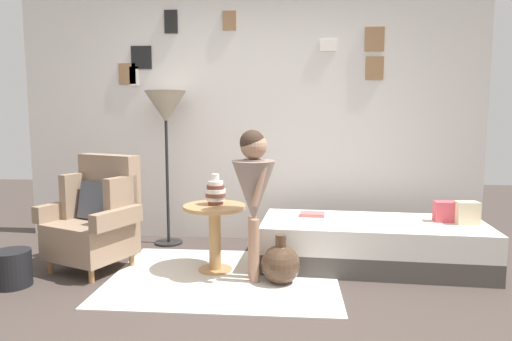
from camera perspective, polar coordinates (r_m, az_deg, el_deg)
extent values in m
plane|color=#423833|center=(3.13, -4.33, -17.77)|extent=(12.00, 12.00, 0.00)
cube|color=silver|center=(4.78, -0.84, 6.83)|extent=(4.80, 0.10, 2.60)
cube|color=olive|center=(5.03, -15.90, 11.66)|extent=(0.18, 0.02, 0.22)
cube|color=beige|center=(5.03, -15.92, 11.66)|extent=(0.14, 0.01, 0.17)
cube|color=olive|center=(4.84, 14.74, 15.74)|extent=(0.19, 0.02, 0.24)
cube|color=slate|center=(4.83, 14.74, 15.75)|extent=(0.15, 0.01, 0.18)
cube|color=black|center=(5.00, -14.25, 13.66)|extent=(0.21, 0.02, 0.23)
cube|color=#ABABA4|center=(5.00, -14.27, 13.66)|extent=(0.17, 0.01, 0.18)
cube|color=olive|center=(4.80, 14.73, 12.40)|extent=(0.18, 0.02, 0.23)
cube|color=slate|center=(4.80, 14.74, 12.40)|extent=(0.14, 0.01, 0.18)
cube|color=white|center=(4.77, 9.10, 15.33)|extent=(0.16, 0.02, 0.12)
cube|color=gray|center=(4.77, 9.11, 15.34)|extent=(0.13, 0.01, 0.09)
cube|color=white|center=(5.01, -15.10, 11.43)|extent=(0.10, 0.02, 0.20)
cube|color=silver|center=(5.00, -15.12, 11.43)|extent=(0.08, 0.01, 0.15)
cube|color=olive|center=(4.85, -3.37, 18.37)|extent=(0.14, 0.02, 0.19)
cube|color=slate|center=(4.84, -3.38, 18.38)|extent=(0.11, 0.01, 0.15)
cube|color=black|center=(4.97, -10.67, 17.98)|extent=(0.14, 0.02, 0.23)
cube|color=gray|center=(4.96, -10.68, 17.98)|extent=(0.11, 0.01, 0.18)
cube|color=silver|center=(3.78, -4.03, -13.25)|extent=(1.82, 1.41, 0.01)
cylinder|color=#9E7042|center=(4.22, -24.51, -10.92)|extent=(0.04, 0.04, 0.12)
cylinder|color=#9E7042|center=(3.87, -20.05, -12.35)|extent=(0.04, 0.04, 0.12)
cylinder|color=#9E7042|center=(4.49, -19.93, -9.64)|extent=(0.04, 0.04, 0.12)
cylinder|color=#9E7042|center=(4.16, -15.40, -10.79)|extent=(0.04, 0.04, 0.12)
cube|color=#8C725B|center=(4.12, -20.11, -8.11)|extent=(0.77, 0.75, 0.30)
cube|color=#8C725B|center=(4.19, -18.02, -1.84)|extent=(0.61, 0.37, 0.55)
cube|color=#8C725B|center=(4.30, -21.66, -2.87)|extent=(0.20, 0.31, 0.39)
cube|color=#8C725B|center=(3.93, -16.70, -3.58)|extent=(0.20, 0.31, 0.39)
cube|color=#8C725B|center=(4.31, -23.39, -4.61)|extent=(0.28, 0.50, 0.14)
cube|color=#8C725B|center=(3.82, -17.13, -5.76)|extent=(0.28, 0.50, 0.14)
cube|color=#474C56|center=(4.12, -19.28, -3.66)|extent=(0.40, 0.29, 0.33)
cube|color=#4C4742|center=(4.14, 14.41, -10.40)|extent=(1.95, 0.92, 0.18)
cube|color=white|center=(4.09, 14.49, -7.72)|extent=(1.95, 0.92, 0.22)
cube|color=beige|center=(4.21, 25.08, -4.87)|extent=(0.19, 0.13, 0.19)
cube|color=#D64C56|center=(4.24, 22.82, -4.80)|extent=(0.19, 0.13, 0.17)
cylinder|color=tan|center=(3.94, -5.17, -12.36)|extent=(0.29, 0.29, 0.02)
cylinder|color=tan|center=(3.86, -5.21, -8.59)|extent=(0.10, 0.10, 0.52)
cylinder|color=tan|center=(3.79, -5.25, -4.60)|extent=(0.52, 0.52, 0.03)
cylinder|color=brown|center=(3.81, -5.11, -4.06)|extent=(0.13, 0.13, 0.03)
cylinder|color=white|center=(3.81, -5.12, -3.56)|extent=(0.15, 0.15, 0.03)
cylinder|color=brown|center=(3.80, -5.12, -3.07)|extent=(0.17, 0.17, 0.03)
cylinder|color=white|center=(3.79, -5.13, -2.57)|extent=(0.17, 0.17, 0.03)
cylinder|color=brown|center=(3.79, -5.13, -2.08)|extent=(0.15, 0.15, 0.03)
cylinder|color=white|center=(3.78, -5.14, -1.58)|extent=(0.13, 0.13, 0.03)
cylinder|color=white|center=(3.78, -5.15, -0.88)|extent=(0.06, 0.06, 0.06)
cylinder|color=black|center=(4.80, -10.94, -8.90)|extent=(0.28, 0.28, 0.02)
cylinder|color=black|center=(4.65, -11.15, -0.12)|extent=(0.03, 0.03, 1.46)
cone|color=#9E937F|center=(4.62, -11.34, 7.88)|extent=(0.41, 0.41, 0.32)
cylinder|color=#A37A60|center=(3.58, -0.13, -10.18)|extent=(0.07, 0.07, 0.51)
cylinder|color=#A37A60|center=(3.67, -0.46, -9.73)|extent=(0.07, 0.07, 0.51)
cone|color=gray|center=(3.52, -0.30, -2.70)|extent=(0.34, 0.34, 0.49)
cylinder|color=gray|center=(3.49, -0.30, -0.08)|extent=(0.17, 0.17, 0.19)
cylinder|color=#A37A60|center=(3.40, 0.45, -1.87)|extent=(0.14, 0.09, 0.33)
cylinder|color=#A37A60|center=(3.63, -0.38, -1.30)|extent=(0.14, 0.09, 0.33)
sphere|color=#A37A60|center=(3.48, -0.30, 3.13)|extent=(0.21, 0.21, 0.21)
sphere|color=#38281E|center=(3.47, -0.47, 3.55)|extent=(0.20, 0.20, 0.20)
cube|color=#C76766|center=(4.17, 7.13, -5.50)|extent=(0.24, 0.18, 0.03)
sphere|color=#473323|center=(3.61, 3.13, -11.75)|extent=(0.31, 0.31, 0.31)
cylinder|color=#473323|center=(3.55, 3.15, -8.80)|extent=(0.09, 0.09, 0.09)
cylinder|color=black|center=(4.02, -28.39, -10.82)|extent=(0.28, 0.28, 0.28)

